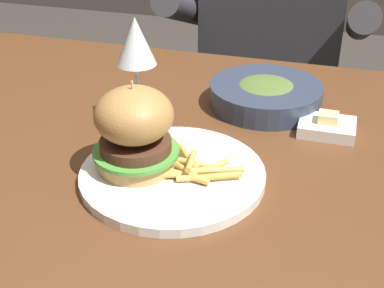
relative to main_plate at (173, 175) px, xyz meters
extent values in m
cube|color=#56331C|center=(0.09, 0.10, -0.03)|extent=(1.41, 0.81, 0.04)
cylinder|color=#56331C|center=(-0.55, 0.45, -0.40)|extent=(0.06, 0.06, 0.70)
cylinder|color=white|center=(0.00, 0.00, 0.00)|extent=(0.26, 0.26, 0.01)
cylinder|color=tan|center=(-0.05, 0.00, 0.02)|extent=(0.11, 0.11, 0.02)
cylinder|color=#4C9338|center=(-0.05, 0.00, 0.03)|extent=(0.12, 0.12, 0.01)
cylinder|color=#4C2D1E|center=(-0.05, 0.00, 0.04)|extent=(0.10, 0.10, 0.02)
ellipsoid|color=#A97A41|center=(-0.05, 0.00, 0.09)|extent=(0.11, 0.11, 0.08)
cylinder|color=#CCB78C|center=(-0.05, 0.00, 0.11)|extent=(0.00, 0.00, 0.05)
cylinder|color=#E0B251|center=(0.06, 0.02, 0.01)|extent=(0.03, 0.04, 0.01)
cylinder|color=#E0B251|center=(0.01, -0.02, 0.01)|extent=(0.06, 0.03, 0.01)
cylinder|color=#E0B251|center=(0.03, 0.01, 0.01)|extent=(0.06, 0.01, 0.01)
cylinder|color=#EABC5B|center=(0.06, 0.01, 0.02)|extent=(0.07, 0.03, 0.01)
cylinder|color=gold|center=(0.02, 0.02, 0.02)|extent=(0.05, 0.06, 0.01)
cylinder|color=gold|center=(0.02, 0.00, 0.01)|extent=(0.06, 0.04, 0.01)
cylinder|color=gold|center=(0.03, 0.00, 0.03)|extent=(0.01, 0.05, 0.01)
cylinder|color=#EABC5B|center=(0.04, -0.02, 0.01)|extent=(0.05, 0.03, 0.01)
cylinder|color=#E0B251|center=(0.03, -0.02, 0.01)|extent=(0.07, 0.02, 0.01)
cylinder|color=gold|center=(0.07, -0.01, 0.02)|extent=(0.06, 0.03, 0.01)
cylinder|color=silver|center=(-0.10, 0.14, -0.01)|extent=(0.08, 0.08, 0.00)
cylinder|color=silver|center=(-0.10, 0.14, 0.05)|extent=(0.01, 0.01, 0.10)
cone|color=silver|center=(-0.10, 0.14, 0.14)|extent=(0.06, 0.06, 0.08)
cube|color=white|center=(0.20, 0.20, 0.00)|extent=(0.09, 0.07, 0.02)
cube|color=#F4E58C|center=(0.20, 0.20, 0.02)|extent=(0.03, 0.03, 0.02)
cylinder|color=#2D384C|center=(0.09, 0.28, 0.01)|extent=(0.20, 0.20, 0.04)
ellipsoid|color=#4C662D|center=(0.09, 0.28, 0.03)|extent=(0.11, 0.11, 0.02)
cube|color=#282833|center=(0.02, 0.79, -0.52)|extent=(0.30, 0.22, 0.46)
cube|color=#333338|center=(0.02, 0.79, -0.03)|extent=(0.36, 0.20, 0.52)
cylinder|color=#333338|center=(-0.20, 0.71, 0.03)|extent=(0.07, 0.34, 0.18)
cylinder|color=#333338|center=(0.24, 0.71, 0.03)|extent=(0.07, 0.34, 0.18)
camera|label=1|loc=(0.21, -0.60, 0.42)|focal=50.00mm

